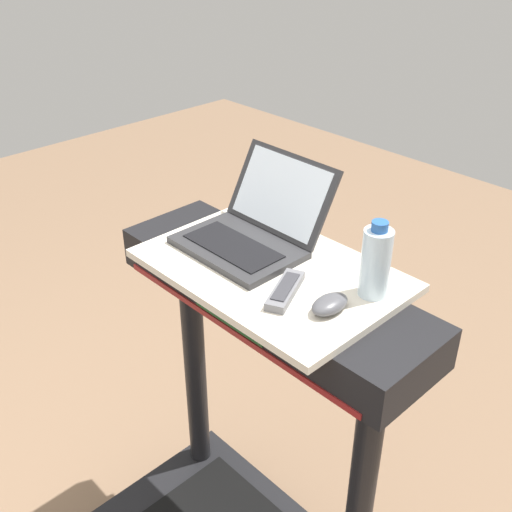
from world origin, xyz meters
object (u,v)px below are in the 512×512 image
at_px(laptop, 252,229).
at_px(water_bottle, 376,262).
at_px(computer_mouse, 330,304).
at_px(tv_remote, 285,290).

bearing_deg(laptop, water_bottle, 9.01).
xyz_separation_m(computer_mouse, tv_remote, (-0.11, -0.02, -0.01)).
height_order(computer_mouse, tv_remote, computer_mouse).
distance_m(laptop, computer_mouse, 0.35).
xyz_separation_m(laptop, water_bottle, (0.36, 0.04, 0.04)).
bearing_deg(laptop, tv_remote, -22.72).
distance_m(computer_mouse, water_bottle, 0.14).
bearing_deg(computer_mouse, water_bottle, 78.10).
height_order(laptop, computer_mouse, laptop).
distance_m(water_bottle, tv_remote, 0.21).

